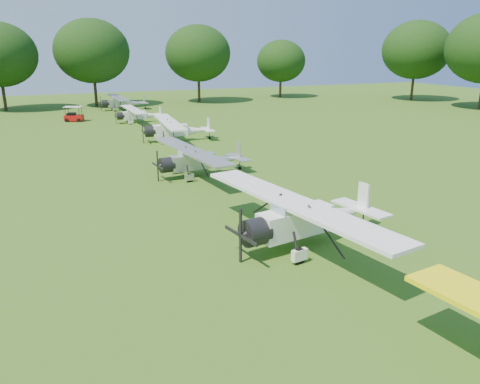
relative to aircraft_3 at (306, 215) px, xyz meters
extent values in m
plane|color=#275715|center=(-0.49, 1.74, -1.41)|extent=(160.00, 160.00, 0.00)
cylinder|color=#322113|center=(48.40, 46.72, 1.00)|extent=(0.44, 0.44, 4.81)
ellipsoid|color=black|center=(48.40, 46.72, 6.88)|extent=(11.23, 11.23, 9.55)
cylinder|color=#322113|center=(29.84, 59.80, 0.44)|extent=(0.44, 0.44, 3.70)
ellipsoid|color=black|center=(29.84, 59.80, 4.97)|extent=(8.63, 8.63, 7.34)
cylinder|color=#322113|center=(13.78, 57.96, 0.85)|extent=(0.44, 0.44, 4.51)
ellipsoid|color=black|center=(13.78, 57.96, 6.36)|extent=(10.52, 10.52, 8.94)
cylinder|color=#322113|center=(-2.62, 58.48, 0.96)|extent=(0.44, 0.44, 4.74)
ellipsoid|color=black|center=(-2.62, 58.48, 6.75)|extent=(11.05, 11.05, 9.39)
cylinder|color=#322113|center=(-15.25, 58.28, 0.84)|extent=(0.44, 0.44, 4.49)
cube|color=white|center=(-0.56, -0.10, -0.20)|extent=(3.80, 1.70, 1.20)
cone|color=white|center=(2.48, 0.43, -0.37)|extent=(3.34, 1.57, 1.03)
cube|color=#8CA5B2|center=(-0.68, -0.12, 0.43)|extent=(1.99, 1.35, 0.63)
cylinder|color=black|center=(-2.71, -0.47, -0.20)|extent=(1.22, 1.35, 1.19)
cube|color=black|center=(-3.44, -0.60, -0.20)|extent=(0.09, 0.15, 2.40)
cube|color=white|center=(-0.68, -0.12, 0.71)|extent=(3.72, 12.24, 0.16)
cube|color=white|center=(3.61, 0.63, 0.20)|extent=(0.22, 0.64, 1.49)
cube|color=white|center=(3.50, 0.61, -0.32)|extent=(1.51, 3.33, 0.10)
cylinder|color=black|center=(-1.22, -1.67, -1.06)|extent=(0.71, 0.30, 0.69)
cylinder|color=black|center=(-1.71, 1.15, -1.06)|extent=(0.71, 0.30, 0.69)
cylinder|color=black|center=(3.72, 0.65, -1.27)|extent=(0.29, 0.14, 0.27)
cube|color=silver|center=(-1.19, 13.37, -0.36)|extent=(3.27, 1.31, 1.05)
cone|color=silver|center=(1.48, 13.68, -0.51)|extent=(2.87, 1.21, 0.90)
cube|color=#8CA5B2|center=(-1.29, 13.36, 0.19)|extent=(1.69, 1.09, 0.55)
cylinder|color=black|center=(-3.07, 13.15, -0.36)|extent=(1.01, 1.13, 1.04)
cube|color=black|center=(-3.72, 13.07, -0.36)|extent=(0.07, 0.13, 2.09)
cube|color=silver|center=(-1.29, 13.36, 0.44)|extent=(2.65, 10.65, 0.14)
cube|color=silver|center=(2.47, 13.79, -0.01)|extent=(0.16, 0.56, 1.29)
cube|color=silver|center=(2.37, 13.78, -0.46)|extent=(1.16, 2.87, 0.09)
cylinder|color=black|center=(-1.84, 12.04, -1.11)|extent=(0.61, 0.23, 0.60)
cylinder|color=black|center=(-2.13, 14.51, -1.11)|extent=(0.61, 0.23, 0.60)
cylinder|color=black|center=(2.56, 13.80, -1.29)|extent=(0.25, 0.11, 0.24)
cube|color=white|center=(0.66, 26.50, -0.34)|extent=(3.33, 1.23, 1.07)
cone|color=white|center=(3.40, 26.28, -0.49)|extent=(2.92, 1.14, 0.92)
cube|color=#8CA5B2|center=(0.56, 26.50, 0.22)|extent=(1.70, 1.06, 0.56)
cylinder|color=black|center=(-1.27, 26.65, -0.34)|extent=(1.00, 1.13, 1.06)
cube|color=black|center=(-1.93, 26.70, -0.34)|extent=(0.07, 0.13, 2.14)
cube|color=white|center=(0.56, 26.50, 0.48)|extent=(2.34, 10.88, 0.14)
cube|color=white|center=(4.42, 26.19, 0.02)|extent=(0.15, 0.57, 1.32)
cube|color=white|center=(4.32, 26.20, -0.44)|extent=(1.09, 2.91, 0.09)
cylinder|color=black|center=(-0.25, 25.29, -1.10)|extent=(0.62, 0.21, 0.61)
cylinder|color=black|center=(-0.05, 27.83, -1.10)|extent=(0.62, 0.21, 0.61)
cylinder|color=black|center=(4.52, 26.19, -1.28)|extent=(0.25, 0.10, 0.24)
cube|color=white|center=(-0.34, 39.61, -0.50)|extent=(2.77, 0.88, 0.90)
cone|color=white|center=(1.98, 39.67, -0.63)|extent=(2.43, 0.83, 0.77)
cube|color=#8CA5B2|center=(-0.43, 39.61, -0.03)|extent=(1.39, 0.82, 0.47)
cylinder|color=black|center=(-1.98, 39.57, -0.50)|extent=(0.80, 0.91, 0.89)
cube|color=black|center=(-2.54, 39.56, -0.50)|extent=(0.05, 0.10, 1.81)
cube|color=white|center=(-0.43, 39.61, 0.19)|extent=(1.47, 9.14, 0.12)
cube|color=white|center=(2.84, 39.69, -0.20)|extent=(0.10, 0.47, 1.12)
cube|color=white|center=(2.75, 39.69, -0.59)|extent=(0.79, 2.42, 0.08)
cylinder|color=black|center=(-1.01, 38.52, -1.15)|extent=(0.52, 0.15, 0.52)
cylinder|color=black|center=(-1.06, 40.67, -1.15)|extent=(0.52, 0.15, 0.52)
cylinder|color=black|center=(2.92, 39.69, -1.30)|extent=(0.21, 0.07, 0.21)
cube|color=silver|center=(-0.16, 52.27, -0.36)|extent=(3.19, 1.00, 1.04)
cone|color=silver|center=(2.51, 52.32, -0.51)|extent=(2.79, 0.94, 0.89)
cube|color=#8CA5B2|center=(-0.26, 52.27, 0.18)|extent=(1.60, 0.94, 0.55)
cylinder|color=black|center=(-2.04, 52.24, -0.36)|extent=(0.91, 1.05, 1.03)
cube|color=black|center=(-2.69, 52.23, -0.36)|extent=(0.06, 0.12, 2.08)
cube|color=silver|center=(-0.26, 52.27, 0.43)|extent=(1.63, 10.53, 0.14)
cube|color=silver|center=(3.50, 52.34, -0.02)|extent=(0.11, 0.55, 1.29)
cube|color=silver|center=(3.41, 52.34, -0.46)|extent=(0.89, 2.79, 0.09)
cylinder|color=black|center=(-0.93, 51.02, -1.11)|extent=(0.60, 0.17, 0.59)
cylinder|color=black|center=(-0.98, 53.50, -1.11)|extent=(0.60, 0.17, 0.59)
cylinder|color=black|center=(3.60, 52.34, -1.29)|extent=(0.24, 0.08, 0.24)
cube|color=#B40F0C|center=(-6.95, 43.54, -0.97)|extent=(2.42, 1.88, 0.68)
cube|color=black|center=(-7.22, 43.65, -0.58)|extent=(1.21, 1.32, 0.44)
cube|color=white|center=(-6.95, 43.54, 0.36)|extent=(2.37, 1.94, 0.08)
cylinder|color=black|center=(-7.85, 43.25, -1.19)|extent=(0.45, 0.29, 0.43)
cylinder|color=black|center=(-7.40, 44.37, -1.19)|extent=(0.45, 0.29, 0.43)
cylinder|color=black|center=(-6.50, 42.71, -1.19)|extent=(0.45, 0.29, 0.43)
cylinder|color=black|center=(-6.05, 43.82, -1.19)|extent=(0.45, 0.29, 0.43)
camera|label=1|loc=(-10.40, -17.12, 7.23)|focal=35.00mm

